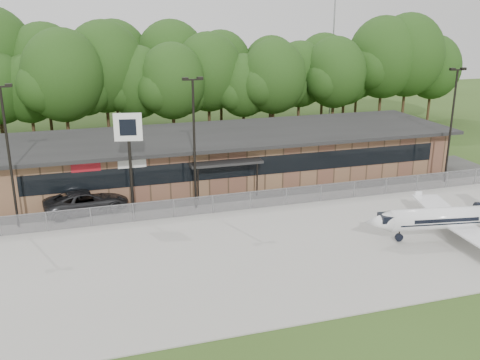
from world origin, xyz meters
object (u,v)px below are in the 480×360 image
object	(u,v)px
suv	(87,202)
pole_sign	(129,138)
terminal	(231,154)
business_jet	(460,218)

from	to	relation	value
suv	pole_sign	distance (m)	6.26
terminal	pole_sign	xyz separation A→B (m)	(-9.82, -7.14, 3.78)
pole_sign	business_jet	bearing A→B (deg)	-18.08
business_jet	pole_sign	bearing A→B (deg)	160.33
terminal	suv	xyz separation A→B (m)	(-13.18, -5.71, -1.30)
terminal	suv	distance (m)	14.42
suv	business_jet	bearing A→B (deg)	-128.48
business_jet	suv	bearing A→B (deg)	161.09
terminal	business_jet	size ratio (longest dim) A/B	3.19
terminal	pole_sign	world-z (taller)	pole_sign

